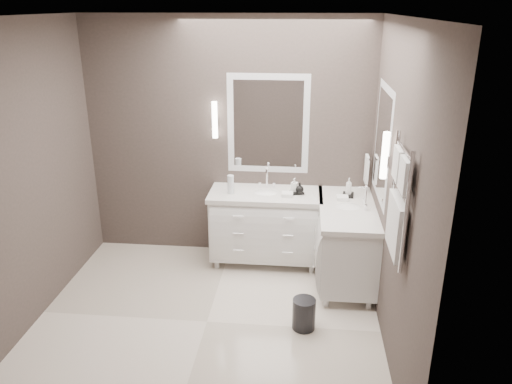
# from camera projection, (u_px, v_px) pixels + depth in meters

# --- Properties ---
(floor) EXTENTS (3.20, 3.00, 0.01)m
(floor) POSITION_uv_depth(u_px,v_px,m) (207.00, 322.00, 4.67)
(floor) COLOR white
(floor) RESTS_ON ground
(ceiling) EXTENTS (3.20, 3.00, 0.01)m
(ceiling) POSITION_uv_depth(u_px,v_px,m) (194.00, 16.00, 3.71)
(ceiling) COLOR white
(ceiling) RESTS_ON wall_back
(wall_back) EXTENTS (3.20, 0.01, 2.70)m
(wall_back) POSITION_uv_depth(u_px,v_px,m) (228.00, 141.00, 5.59)
(wall_back) COLOR #443A37
(wall_back) RESTS_ON floor
(wall_front) EXTENTS (3.20, 0.01, 2.70)m
(wall_front) POSITION_uv_depth(u_px,v_px,m) (148.00, 278.00, 2.79)
(wall_front) COLOR #443A37
(wall_front) RESTS_ON floor
(wall_left) EXTENTS (0.01, 3.00, 2.70)m
(wall_left) POSITION_uv_depth(u_px,v_px,m) (20.00, 180.00, 4.34)
(wall_left) COLOR #443A37
(wall_left) RESTS_ON floor
(wall_right) EXTENTS (0.01, 3.00, 2.70)m
(wall_right) POSITION_uv_depth(u_px,v_px,m) (396.00, 193.00, 4.04)
(wall_right) COLOR #443A37
(wall_right) RESTS_ON floor
(vanity_back) EXTENTS (1.24, 0.59, 0.97)m
(vanity_back) POSITION_uv_depth(u_px,v_px,m) (266.00, 223.00, 5.60)
(vanity_back) COLOR white
(vanity_back) RESTS_ON floor
(vanity_right) EXTENTS (0.59, 1.24, 0.97)m
(vanity_right) POSITION_uv_depth(u_px,v_px,m) (346.00, 239.00, 5.21)
(vanity_right) COLOR white
(vanity_right) RESTS_ON floor
(mirror_back) EXTENTS (0.90, 0.02, 1.10)m
(mirror_back) POSITION_uv_depth(u_px,v_px,m) (268.00, 124.00, 5.46)
(mirror_back) COLOR white
(mirror_back) RESTS_ON wall_back
(mirror_right) EXTENTS (0.02, 0.90, 1.10)m
(mirror_right) POSITION_uv_depth(u_px,v_px,m) (382.00, 143.00, 4.72)
(mirror_right) COLOR white
(mirror_right) RESTS_ON wall_right
(sconce_back) EXTENTS (0.06, 0.06, 0.40)m
(sconce_back) POSITION_uv_depth(u_px,v_px,m) (215.00, 121.00, 5.44)
(sconce_back) COLOR white
(sconce_back) RESTS_ON wall_back
(sconce_right) EXTENTS (0.06, 0.06, 0.40)m
(sconce_right) POSITION_uv_depth(u_px,v_px,m) (385.00, 156.00, 4.17)
(sconce_right) COLOR white
(sconce_right) RESTS_ON wall_right
(towel_bar_corner) EXTENTS (0.03, 0.22, 0.30)m
(towel_bar_corner) POSITION_uv_depth(u_px,v_px,m) (367.00, 168.00, 5.40)
(towel_bar_corner) COLOR white
(towel_bar_corner) RESTS_ON wall_right
(towel_ladder) EXTENTS (0.06, 0.58, 0.90)m
(towel_ladder) POSITION_uv_depth(u_px,v_px,m) (398.00, 207.00, 3.66)
(towel_ladder) COLOR white
(towel_ladder) RESTS_ON wall_right
(waste_bin) EXTENTS (0.27, 0.27, 0.30)m
(waste_bin) POSITION_uv_depth(u_px,v_px,m) (304.00, 314.00, 4.53)
(waste_bin) COLOR black
(waste_bin) RESTS_ON floor
(amenity_tray_back) EXTENTS (0.17, 0.14, 0.02)m
(amenity_tray_back) POSITION_uv_depth(u_px,v_px,m) (297.00, 193.00, 5.43)
(amenity_tray_back) COLOR black
(amenity_tray_back) RESTS_ON vanity_back
(amenity_tray_right) EXTENTS (0.13, 0.17, 0.02)m
(amenity_tray_right) POSITION_uv_depth(u_px,v_px,m) (348.00, 195.00, 5.36)
(amenity_tray_right) COLOR black
(amenity_tray_right) RESTS_ON vanity_right
(water_bottle) EXTENTS (0.07, 0.07, 0.20)m
(water_bottle) POSITION_uv_depth(u_px,v_px,m) (231.00, 184.00, 5.41)
(water_bottle) COLOR silver
(water_bottle) RESTS_ON vanity_back
(soap_bottle_a) EXTENTS (0.08, 0.08, 0.15)m
(soap_bottle_a) POSITION_uv_depth(u_px,v_px,m) (294.00, 185.00, 5.42)
(soap_bottle_a) COLOR white
(soap_bottle_a) RESTS_ON amenity_tray_back
(soap_bottle_b) EXTENTS (0.11, 0.11, 0.11)m
(soap_bottle_b) POSITION_uv_depth(u_px,v_px,m) (300.00, 188.00, 5.38)
(soap_bottle_b) COLOR black
(soap_bottle_b) RESTS_ON amenity_tray_back
(soap_bottle_c) EXTENTS (0.08, 0.08, 0.18)m
(soap_bottle_c) POSITION_uv_depth(u_px,v_px,m) (349.00, 186.00, 5.33)
(soap_bottle_c) COLOR white
(soap_bottle_c) RESTS_ON amenity_tray_right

